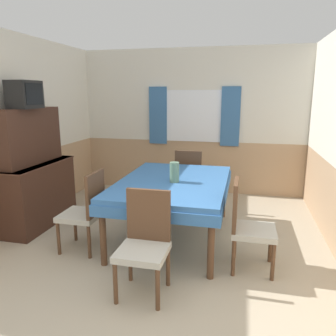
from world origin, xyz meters
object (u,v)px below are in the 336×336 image
at_px(sideboard, 36,177).
at_px(vase, 174,172).
at_px(chair_head_window, 189,177).
at_px(chair_left_near, 86,209).
at_px(tv, 25,95).
at_px(chair_head_near, 145,240).
at_px(dining_table, 173,188).
at_px(chair_right_near, 247,223).

relative_size(sideboard, vase, 6.65).
bearing_deg(chair_head_window, sideboard, -147.83).
relative_size(chair_left_near, tv, 2.33).
bearing_deg(tv, chair_head_near, -29.08).
bearing_deg(sideboard, chair_head_window, 32.17).
height_order(chair_left_near, tv, tv).
bearing_deg(chair_head_window, chair_head_near, -90.00).
relative_size(chair_head_near, chair_head_window, 1.00).
relative_size(dining_table, chair_head_near, 2.03).
bearing_deg(sideboard, chair_head_near, -31.45).
distance_m(dining_table, sideboard, 1.93).
distance_m(chair_right_near, vase, 1.07).
bearing_deg(tv, chair_head_window, 35.56).
distance_m(chair_head_near, tv, 2.52).
relative_size(chair_head_near, chair_left_near, 1.00).
bearing_deg(dining_table, vase, -68.91).
height_order(chair_head_near, chair_left_near, same).
xyz_separation_m(sideboard, vase, (1.97, -0.06, 0.20)).
height_order(chair_right_near, vase, vase).
relative_size(dining_table, chair_left_near, 2.03).
bearing_deg(vase, chair_head_window, 91.39).
distance_m(chair_head_window, vase, 1.34).
bearing_deg(dining_table, sideboard, -179.50).
height_order(chair_head_near, chair_right_near, same).
bearing_deg(vase, chair_left_near, -152.24).
height_order(chair_head_window, tv, tv).
height_order(dining_table, chair_head_near, chair_head_near).
bearing_deg(chair_left_near, vase, -62.24).
xyz_separation_m(chair_left_near, sideboard, (-1.03, 0.56, 0.18)).
bearing_deg(dining_table, chair_left_near, -147.64).
relative_size(chair_head_near, vase, 3.88).
distance_m(dining_table, chair_left_near, 1.08).
bearing_deg(vase, chair_head_near, -91.59).
bearing_deg(chair_right_near, chair_left_near, -90.00).
bearing_deg(chair_left_near, sideboard, 61.62).
bearing_deg(chair_right_near, vase, -119.42).
xyz_separation_m(dining_table, chair_head_window, (0.00, 1.20, -0.16)).
bearing_deg(sideboard, dining_table, 0.50).
relative_size(chair_head_window, sideboard, 0.58).
height_order(chair_head_window, vase, vase).
height_order(chair_head_near, vase, vase).
distance_m(chair_left_near, tv, 1.68).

